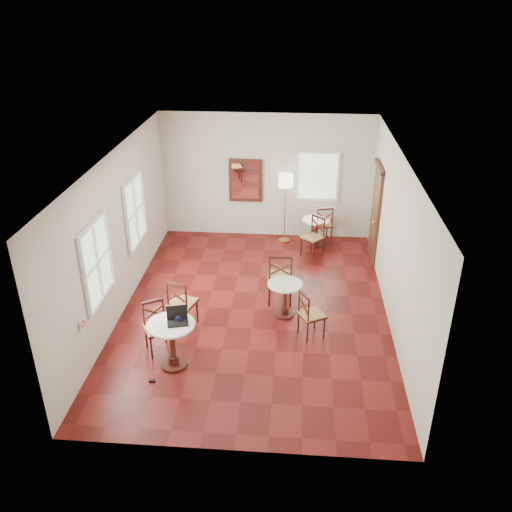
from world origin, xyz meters
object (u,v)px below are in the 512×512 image
at_px(chair_near_b, 157,328).
at_px(floor_lamp, 286,185).
at_px(cafe_table_near, 172,340).
at_px(chair_back_b, 313,237).
at_px(chair_mid_b, 310,314).
at_px(navy_mug, 178,319).
at_px(chair_near_a, 182,303).
at_px(laptop, 177,318).
at_px(cafe_table_back, 315,230).
at_px(power_adapter, 152,381).
at_px(chair_mid_a, 280,277).
at_px(cafe_table_mid, 285,296).
at_px(water_glass, 174,317).
at_px(mouse, 177,319).
at_px(chair_back_a, 323,224).

height_order(chair_near_b, floor_lamp, floor_lamp).
height_order(cafe_table_near, chair_back_b, chair_back_b).
distance_m(chair_mid_b, navy_mug, 2.34).
xyz_separation_m(cafe_table_near, chair_near_b, (-0.35, 0.39, -0.05)).
height_order(chair_near_a, laptop, laptop).
relative_size(cafe_table_near, cafe_table_back, 1.20).
bearing_deg(cafe_table_back, laptop, -116.17).
height_order(cafe_table_back, power_adapter, cafe_table_back).
relative_size(chair_mid_a, chair_back_b, 1.15).
height_order(cafe_table_mid, water_glass, water_glass).
xyz_separation_m(chair_mid_b, mouse, (-2.14, -0.91, 0.38)).
distance_m(cafe_table_back, laptop, 5.19).
xyz_separation_m(floor_lamp, water_glass, (-1.61, -4.80, -0.57)).
distance_m(chair_mid_a, power_adapter, 3.24).
height_order(floor_lamp, laptop, floor_lamp).
relative_size(chair_near_b, water_glass, 10.06).
distance_m(floor_lamp, navy_mug, 5.12).
bearing_deg(navy_mug, laptop, 156.91).
height_order(chair_near_b, chair_back_a, chair_back_a).
distance_m(chair_back_b, power_adapter, 5.31).
height_order(cafe_table_near, chair_near_a, chair_near_a).
bearing_deg(cafe_table_back, chair_back_a, 49.56).
relative_size(cafe_table_mid, floor_lamp, 0.41).
relative_size(chair_mid_b, chair_back_b, 0.94).
distance_m(cafe_table_back, floor_lamp, 1.26).
bearing_deg(chair_back_a, chair_near_a, 41.61).
bearing_deg(mouse, chair_back_a, 76.72).
relative_size(chair_mid_b, power_adapter, 10.06).
bearing_deg(chair_near_b, chair_mid_a, 11.64).
xyz_separation_m(cafe_table_mid, cafe_table_back, (0.63, 3.09, -0.01)).
xyz_separation_m(cafe_table_near, chair_near_a, (-0.08, 1.14, -0.01)).
height_order(cafe_table_near, chair_back_a, chair_back_a).
xyz_separation_m(mouse, water_glass, (-0.05, 0.03, 0.03)).
bearing_deg(power_adapter, chair_mid_b, 30.29).
xyz_separation_m(chair_mid_b, power_adapter, (-2.48, -1.45, -0.42)).
relative_size(cafe_table_back, chair_back_a, 0.71).
relative_size(chair_back_b, power_adapter, 10.64).
bearing_deg(chair_back_b, power_adapter, -77.12).
bearing_deg(power_adapter, navy_mug, 53.94).
height_order(chair_mid_a, chair_back_b, chair_mid_a).
xyz_separation_m(cafe_table_near, chair_mid_a, (1.64, 2.14, 0.04)).
xyz_separation_m(floor_lamp, power_adapter, (-1.90, -5.37, -1.40)).
bearing_deg(cafe_table_mid, chair_near_a, -164.54).
relative_size(chair_near_b, laptop, 2.32).
distance_m(floor_lamp, power_adapter, 5.86).
bearing_deg(power_adapter, floor_lamp, 70.51).
bearing_deg(chair_near_a, cafe_table_mid, -147.83).
bearing_deg(mouse, laptop, -45.54).
distance_m(chair_back_b, water_glass, 4.67).
xyz_separation_m(chair_mid_b, laptop, (-2.12, -0.93, 0.42)).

